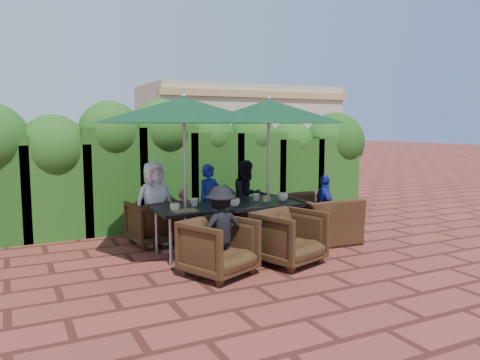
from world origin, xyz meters
name	(u,v)px	position (x,y,z in m)	size (l,w,h in m)	color
ground	(237,249)	(0.00, 0.00, 0.00)	(80.00, 80.00, 0.00)	maroon
dining_table	(229,209)	(-0.14, -0.03, 0.68)	(2.37, 0.90, 0.75)	black
umbrella_left	(184,110)	(-0.90, -0.08, 2.21)	(2.62, 2.62, 2.46)	gray
umbrella_right	(269,112)	(0.55, -0.05, 2.21)	(2.47, 2.47, 2.46)	gray
chair_far_left	(154,220)	(-1.08, 0.98, 0.41)	(0.79, 0.74, 0.82)	black
chair_far_mid	(203,218)	(-0.17, 1.02, 0.35)	(0.68, 0.64, 0.70)	black
chair_far_right	(250,211)	(0.76, 0.97, 0.41)	(0.80, 0.75, 0.82)	black
chair_near_left	(219,244)	(-0.79, -1.07, 0.42)	(0.82, 0.77, 0.85)	black
chair_near_right	(289,235)	(0.33, -1.04, 0.43)	(0.84, 0.79, 0.86)	black
chair_end_right	(320,211)	(1.55, -0.10, 0.53)	(1.20, 0.78, 1.05)	black
adult_far_left	(155,203)	(-1.08, 0.91, 0.70)	(0.69, 0.41, 1.40)	silver
adult_far_mid	(210,201)	(-0.04, 1.01, 0.66)	(0.47, 0.38, 1.31)	navy
adult_far_right	(247,197)	(0.68, 0.95, 0.68)	(0.65, 0.40, 1.36)	black
adult_near_left	(220,229)	(-0.70, -0.94, 0.60)	(0.76, 0.35, 1.19)	black
adult_end_right	(324,207)	(1.69, -0.06, 0.57)	(0.67, 0.33, 1.14)	navy
child_left	(184,214)	(-0.51, 1.07, 0.44)	(0.31, 0.26, 0.87)	#EF5469
child_right	(230,212)	(0.35, 0.97, 0.42)	(0.30, 0.25, 0.84)	#A851B1
pedestrian_a	(227,169)	(1.74, 4.13, 0.89)	(1.66, 0.59, 1.78)	green
pedestrian_b	(252,167)	(2.58, 4.32, 0.89)	(0.85, 0.52, 1.78)	#EF5469
pedestrian_c	(284,164)	(3.46, 4.15, 0.96)	(1.23, 0.57, 1.93)	gray
cup_a	(175,207)	(-1.09, -0.16, 0.81)	(0.15, 0.15, 0.12)	beige
cup_b	(194,202)	(-0.68, 0.10, 0.81)	(0.13, 0.13, 0.12)	beige
cup_c	(235,202)	(-0.14, -0.21, 0.81)	(0.16, 0.16, 0.13)	beige
cup_d	(256,197)	(0.42, 0.11, 0.81)	(0.13, 0.13, 0.12)	beige
cup_e	(283,197)	(0.80, -0.10, 0.82)	(0.18, 0.18, 0.14)	beige
ketchup_bottle	(218,199)	(-0.30, 0.06, 0.83)	(0.04, 0.04, 0.17)	#B20C0A
sauce_bottle	(222,199)	(-0.24, 0.05, 0.83)	(0.04, 0.04, 0.17)	#4C230C
serving_tray	(185,210)	(-0.97, -0.24, 0.76)	(0.35, 0.25, 0.02)	#A47F4F
number_block_left	(219,203)	(-0.34, -0.05, 0.80)	(0.12, 0.06, 0.10)	tan
number_block_right	(266,199)	(0.52, -0.03, 0.80)	(0.12, 0.06, 0.10)	tan
hedge_wall	(168,159)	(-0.39, 2.32, 1.33)	(9.10, 1.60, 2.51)	#193B10
building	(239,137)	(3.50, 6.99, 1.61)	(6.20, 3.08, 3.20)	tan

